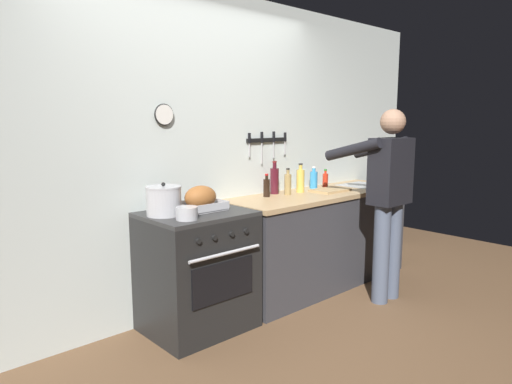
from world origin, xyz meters
TOP-DOWN VIEW (x-y plane):
  - ground_plane at (0.00, 0.00)m, footprint 8.00×8.00m
  - wall_back at (0.00, 1.35)m, footprint 6.00×0.13m
  - counter_block at (1.21, 0.99)m, footprint 2.03×0.65m
  - stove at (-0.22, 0.99)m, footprint 0.76×0.67m
  - person_cook at (1.33, 0.35)m, footprint 0.51×0.63m
  - roasting_pan at (-0.16, 1.02)m, footprint 0.35×0.26m
  - stock_pot at (-0.45, 1.05)m, footprint 0.25×0.25m
  - saucepan at (-0.42, 0.82)m, footprint 0.15×0.15m
  - cutting_board at (1.30, 0.96)m, footprint 0.36×0.24m
  - bottle_cooking_oil at (1.05, 1.11)m, footprint 0.08×0.08m
  - bottle_soy_sauce at (0.64, 1.13)m, footprint 0.06×0.06m
  - bottle_dish_soap at (1.33, 1.18)m, footprint 0.08×0.08m
  - bottle_hot_sauce at (1.46, 1.15)m, footprint 0.05×0.05m
  - bottle_vinegar at (0.85, 1.08)m, footprint 0.06×0.06m
  - bottle_wine_red at (0.80, 1.20)m, footprint 0.08×0.08m

SIDE VIEW (x-z plane):
  - ground_plane at x=0.00m, z-range 0.00..0.00m
  - stove at x=-0.22m, z-range 0.00..0.90m
  - counter_block at x=1.21m, z-range 0.01..0.91m
  - cutting_board at x=1.30m, z-range 0.90..0.92m
  - saucepan at x=-0.42m, z-range 0.90..0.99m
  - person_cook at x=1.33m, z-range 0.12..1.78m
  - bottle_hot_sauce at x=1.46m, z-range 0.88..1.07m
  - bottle_soy_sauce at x=0.64m, z-range 0.88..1.09m
  - roasting_pan at x=-0.16m, z-range 0.89..1.08m
  - bottle_dish_soap at x=1.33m, z-range 0.88..1.10m
  - bottle_vinegar at x=0.85m, z-range 0.88..1.12m
  - stock_pot at x=-0.45m, z-range 0.89..1.12m
  - bottle_cooking_oil at x=1.05m, z-range 0.88..1.15m
  - bottle_wine_red at x=0.80m, z-range 0.88..1.18m
  - wall_back at x=0.00m, z-range 0.00..2.60m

